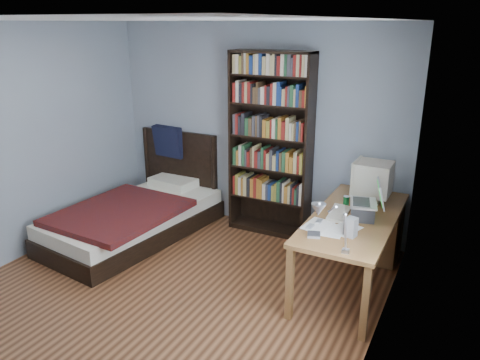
{
  "coord_description": "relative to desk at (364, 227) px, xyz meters",
  "views": [
    {
      "loc": [
        2.41,
        -3.01,
        2.48
      ],
      "look_at": [
        0.4,
        0.91,
        0.99
      ],
      "focal_mm": 35.0,
      "sensor_mm": 36.0,
      "label": 1
    }
  ],
  "objects": [
    {
      "name": "external_drive",
      "position": [
        -0.2,
        -1.09,
        0.32
      ],
      "size": [
        0.14,
        0.14,
        0.02
      ],
      "primitive_type": "cube",
      "rotation": [
        0.0,
        0.0,
        0.32
      ],
      "color": "gray",
      "rests_on": "desk"
    },
    {
      "name": "room",
      "position": [
        -1.48,
        -1.63,
        0.83
      ],
      "size": [
        4.2,
        4.24,
        2.5
      ],
      "color": "#4C2916",
      "rests_on": "ground"
    },
    {
      "name": "crt_monitor",
      "position": [
        0.04,
        -0.01,
        0.55
      ],
      "size": [
        0.37,
        0.35,
        0.42
      ],
      "color": "beige",
      "rests_on": "desk"
    },
    {
      "name": "phone_silver",
      "position": [
        -0.25,
        -0.78,
        0.32
      ],
      "size": [
        0.05,
        0.1,
        0.02
      ],
      "primitive_type": "cube",
      "rotation": [
        0.0,
        0.0,
        0.05
      ],
      "color": "silver",
      "rests_on": "desk"
    },
    {
      "name": "desk",
      "position": [
        0.0,
        0.0,
        0.0
      ],
      "size": [
        0.75,
        1.73,
        0.73
      ],
      "color": "brown",
      "rests_on": "floor"
    },
    {
      "name": "keyboard",
      "position": [
        -0.15,
        -0.52,
        0.32
      ],
      "size": [
        0.2,
        0.42,
        0.04
      ],
      "primitive_type": "cube",
      "rotation": [
        0.0,
        0.07,
        0.08
      ],
      "color": "beige",
      "rests_on": "desk"
    },
    {
      "name": "laptop",
      "position": [
        0.1,
        -0.51,
        0.42
      ],
      "size": [
        0.38,
        0.37,
        0.39
      ],
      "color": "#2D2D30",
      "rests_on": "desk"
    },
    {
      "name": "bookshelf",
      "position": [
        -1.23,
        0.31,
        0.68
      ],
      "size": [
        0.99,
        0.3,
        2.19
      ],
      "color": "black",
      "rests_on": "floor"
    },
    {
      "name": "bed",
      "position": [
        -2.63,
        -0.51,
        -0.17
      ],
      "size": [
        1.37,
        2.31,
        1.16
      ],
      "color": "black",
      "rests_on": "floor"
    },
    {
      "name": "soda_can",
      "position": [
        -0.14,
        -0.28,
        0.36
      ],
      "size": [
        0.06,
        0.06,
        0.11
      ],
      "primitive_type": "cylinder",
      "color": "#083C14",
      "rests_on": "desk"
    },
    {
      "name": "speaker",
      "position": [
        0.08,
        -0.95,
        0.4
      ],
      "size": [
        0.1,
        0.1,
        0.17
      ],
      "primitive_type": "cube",
      "rotation": [
        0.0,
        0.0,
        -0.23
      ],
      "color": "gray",
      "rests_on": "desk"
    },
    {
      "name": "mouse",
      "position": [
        -0.0,
        -0.25,
        0.33
      ],
      "size": [
        0.07,
        0.12,
        0.04
      ],
      "primitive_type": "ellipsoid",
      "color": "silver",
      "rests_on": "desk"
    },
    {
      "name": "phone_grey",
      "position": [
        -0.29,
        -0.94,
        0.32
      ],
      "size": [
        0.05,
        0.1,
        0.02
      ],
      "primitive_type": "cube",
      "rotation": [
        0.0,
        0.0,
        -0.05
      ],
      "color": "gray",
      "rests_on": "desk"
    },
    {
      "name": "desk_lamp",
      "position": [
        0.02,
        -1.59,
        0.75
      ],
      "size": [
        0.21,
        0.46,
        0.54
      ],
      "color": "#99999E",
      "rests_on": "desk"
    }
  ]
}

